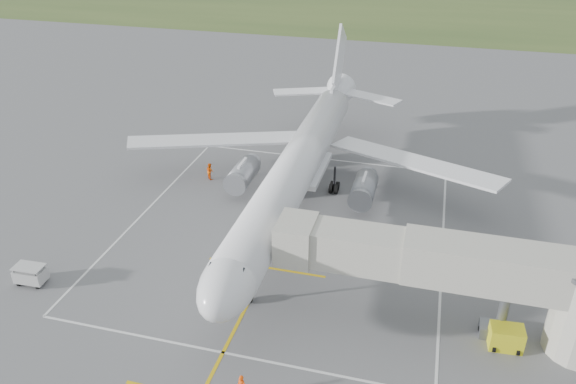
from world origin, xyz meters
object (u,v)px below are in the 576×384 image
(gpu_unit, at_px, (506,338))
(ramp_worker_wing, at_px, (210,171))
(jet_bridge, at_px, (474,276))
(airliner, at_px, (298,165))
(baggage_cart, at_px, (30,275))

(gpu_unit, xyz_separation_m, ramp_worker_wing, (-28.91, 18.41, 0.09))
(gpu_unit, bearing_deg, ramp_worker_wing, 143.65)
(jet_bridge, bearing_deg, airliner, 137.81)
(baggage_cart, bearing_deg, jet_bridge, 3.40)
(gpu_unit, distance_m, ramp_worker_wing, 34.27)
(airliner, relative_size, gpu_unit, 20.34)
(jet_bridge, relative_size, gpu_unit, 10.18)
(baggage_cart, height_order, ramp_worker_wing, ramp_worker_wing)
(airliner, height_order, ramp_worker_wing, airliner)
(jet_bridge, bearing_deg, ramp_worker_wing, 146.46)
(jet_bridge, distance_m, ramp_worker_wing, 31.74)
(jet_bridge, distance_m, baggage_cart, 33.43)
(baggage_cart, xyz_separation_m, ramp_worker_wing, (6.77, 20.71, 0.07))
(gpu_unit, distance_m, baggage_cart, 35.75)
(baggage_cart, bearing_deg, gpu_unit, 1.38)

